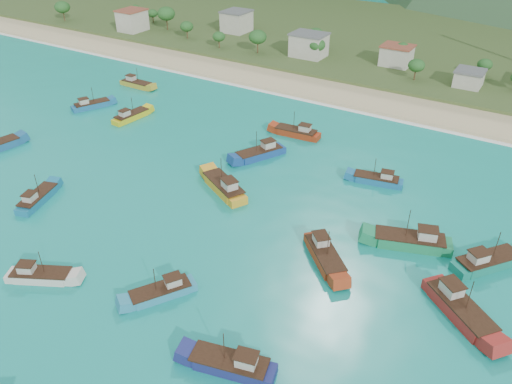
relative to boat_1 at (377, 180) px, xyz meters
The scene contains 21 objects.
ground 42.40m from the boat_1, 117.78° to the right, with size 600.00×600.00×0.00m, color #0C8686.
beach 45.96m from the boat_1, 115.47° to the left, with size 400.00×18.00×1.20m, color beige.
land 104.38m from the boat_1, 100.91° to the left, with size 400.00×110.00×2.40m, color #385123.
surf_line 37.61m from the boat_1, 121.70° to the left, with size 400.00×2.50×0.08m, color white.
village 67.48m from the boat_1, 99.47° to the left, with size 223.85×29.38×7.37m.
vegetation 72.75m from the boat_1, 116.30° to the left, with size 276.71×25.52×8.94m.
boat_1 is the anchor object (origin of this frame).
boat_4 51.92m from the boat_1, 89.67° to the right, with size 11.23×5.70×6.37m.
boat_5 20.15m from the boat_1, 54.59° to the right, with size 13.00×7.49×7.37m.
boat_7 64.88m from the boat_1, 142.35° to the right, with size 5.85×10.29×5.84m.
boat_8 27.81m from the boat_1, 33.32° to the right, with size 9.73×11.09×6.76m.
boat_9 79.90m from the boat_1, 168.75° to the left, with size 10.29×3.05×6.08m.
boat_12 30.18m from the boat_1, 142.38° to the right, with size 12.42×8.84×7.18m.
boat_15 77.41m from the boat_1, behind, with size 6.83×10.22×5.86m.
boat_17 62.85m from the boat_1, 121.79° to the right, with size 9.96×7.03×5.75m.
boat_21 25.81m from the boat_1, 155.43° to the left, with size 10.98×4.06×6.35m.
boat_22 35.45m from the boat_1, 51.84° to the right, with size 11.80×10.58×7.25m.
boat_23 25.51m from the boat_1, behind, with size 8.13×11.62×6.70m.
boat_24 49.02m from the boat_1, 108.22° to the right, with size 7.55×9.76×5.74m.
boat_25 27.04m from the boat_1, 87.45° to the right, with size 10.27×10.22×6.61m.
boat_27 63.34m from the boat_1, behind, with size 3.96×10.36×5.98m.
Camera 1 is at (43.73, -47.12, 50.91)m, focal length 35.00 mm.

